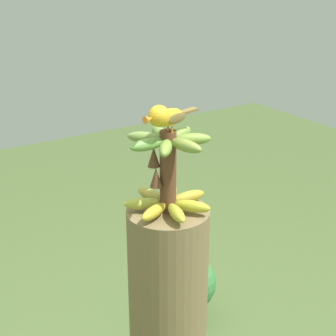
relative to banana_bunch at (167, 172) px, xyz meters
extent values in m
cylinder|color=brown|center=(0.00, 0.00, 0.00)|extent=(0.05, 0.05, 0.25)
ellipsoid|color=gold|center=(-0.07, 0.02, -0.10)|extent=(0.12, 0.06, 0.03)
ellipsoid|color=gold|center=(-0.06, -0.05, -0.10)|extent=(0.11, 0.10, 0.03)
ellipsoid|color=gold|center=(0.00, -0.08, -0.10)|extent=(0.04, 0.11, 0.03)
ellipsoid|color=#ABAE36|center=(0.06, -0.05, -0.10)|extent=(0.11, 0.10, 0.03)
ellipsoid|color=#AEA03B|center=(0.07, 0.01, -0.10)|extent=(0.12, 0.06, 0.03)
ellipsoid|color=#A9AF3B|center=(0.03, 0.06, -0.10)|extent=(0.08, 0.12, 0.03)
ellipsoid|color=gold|center=(-0.03, 0.07, -0.10)|extent=(0.08, 0.12, 0.03)
ellipsoid|color=olive|center=(-0.05, 0.04, 0.10)|extent=(0.11, 0.10, 0.03)
ellipsoid|color=olive|center=(-0.07, -0.02, 0.10)|extent=(0.12, 0.06, 0.03)
ellipsoid|color=olive|center=(-0.03, -0.06, 0.10)|extent=(0.08, 0.12, 0.03)
ellipsoid|color=olive|center=(0.03, -0.06, 0.10)|extent=(0.08, 0.12, 0.03)
ellipsoid|color=olive|center=(0.07, -0.02, 0.10)|extent=(0.12, 0.06, 0.03)
ellipsoid|color=olive|center=(0.05, 0.04, 0.10)|extent=(0.11, 0.10, 0.03)
ellipsoid|color=#6C9D48|center=(0.00, 0.07, 0.10)|extent=(0.04, 0.11, 0.03)
cone|color=brown|center=(0.02, 0.03, 0.05)|extent=(0.04, 0.04, 0.06)
cone|color=brown|center=(0.00, 0.04, -0.01)|extent=(0.04, 0.04, 0.06)
cylinder|color=#C68933|center=(0.00, 0.00, 0.13)|extent=(0.01, 0.01, 0.02)
cylinder|color=#C68933|center=(-0.02, -0.01, 0.13)|extent=(0.00, 0.01, 0.02)
ellipsoid|color=gold|center=(-0.01, 0.00, 0.17)|extent=(0.06, 0.10, 0.05)
ellipsoid|color=brown|center=(0.01, 0.00, 0.17)|extent=(0.03, 0.07, 0.03)
ellipsoid|color=brown|center=(-0.03, -0.01, 0.17)|extent=(0.03, 0.07, 0.03)
cube|color=brown|center=(0.01, -0.08, 0.17)|extent=(0.04, 0.07, 0.01)
sphere|color=gold|center=(-0.02, 0.04, 0.18)|extent=(0.06, 0.06, 0.06)
sphere|color=black|center=(-0.04, 0.04, 0.18)|extent=(0.01, 0.01, 0.01)
cone|color=orange|center=(-0.03, 0.08, 0.18)|extent=(0.03, 0.04, 0.02)
cylinder|color=brown|center=(0.72, -0.60, -1.17)|extent=(0.03, 0.03, 0.15)
sphere|color=#387A3D|center=(0.72, -0.60, -0.99)|extent=(0.30, 0.30, 0.30)
camera|label=1|loc=(-1.23, 0.81, 0.59)|focal=58.11mm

